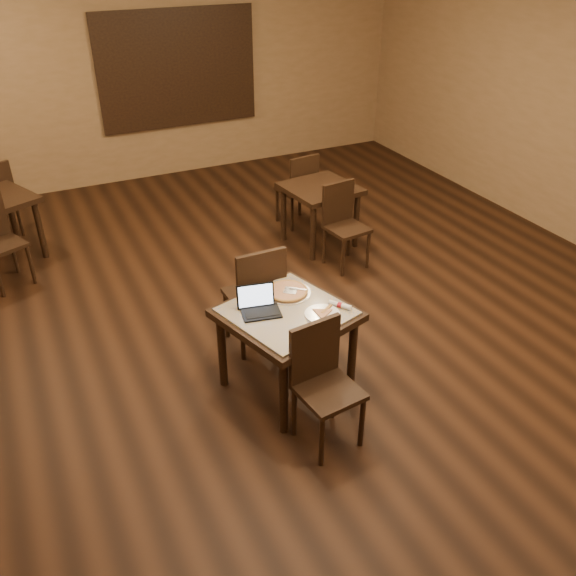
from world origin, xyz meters
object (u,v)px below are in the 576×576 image
chair_main_near (322,377)px  chair_main_far (257,293)px  other_table_a_chair_far (300,186)px  laptop (258,305)px  other_table_a (320,196)px  pizza_pan (287,292)px  other_table_a_chair_near (343,220)px  tiled_table (287,321)px

chair_main_near → chair_main_far: (0.01, 1.22, 0.04)m
chair_main_far → other_table_a_chair_far: size_ratio=1.10×
chair_main_near → laptop: bearing=98.3°
other_table_a → pizza_pan: bearing=-131.8°
other_table_a → other_table_a_chair_far: (0.01, 0.55, -0.07)m
chair_main_far → laptop: 0.59m
laptop → other_table_a_chair_near: 2.36m
tiled_table → chair_main_far: 0.61m
other_table_a_chair_far → other_table_a_chair_near: bearing=82.0°
chair_main_far → laptop: (-0.20, -0.51, 0.23)m
chair_main_near → other_table_a_chair_near: 2.76m
pizza_pan → other_table_a_chair_far: size_ratio=0.41×
chair_main_far → other_table_a: 2.23m
laptop → other_table_a: size_ratio=0.39×
laptop → other_table_a: laptop is taller
chair_main_near → chair_main_far: size_ratio=0.93×
pizza_pan → laptop: bearing=-156.1°
other_table_a_chair_far → chair_main_far: bearing=48.2°
pizza_pan → other_table_a: bearing=55.2°
laptop → pizza_pan: laptop is taller
other_table_a → other_table_a_chair_far: 0.56m
pizza_pan → other_table_a_chair_far: other_table_a_chair_far is taller
laptop → pizza_pan: (0.32, 0.14, -0.05)m
chair_main_near → other_table_a_chair_near: bearing=50.1°
other_table_a → other_table_a_chair_near: size_ratio=0.92×
tiled_table → chair_main_far: chair_main_far is taller
chair_main_near → other_table_a_chair_far: (1.54, 3.42, -0.01)m
tiled_table → other_table_a: bearing=39.4°
chair_main_far → other_table_a_chair_near: size_ratio=1.10×
tiled_table → pizza_pan: (0.12, 0.24, 0.11)m
chair_main_far → other_table_a_chair_far: (1.53, 2.19, -0.05)m
chair_main_far → other_table_a: chair_main_far is taller
other_table_a → laptop: bearing=-135.6°
pizza_pan → other_table_a_chair_near: other_table_a_chair_near is taller
tiled_table → other_table_a_chair_far: size_ratio=1.20×
other_table_a_chair_far → chair_main_near: bearing=58.8°
chair_main_near → other_table_a_chair_far: bearing=59.2°
tiled_table → other_table_a_chair_near: (1.51, 1.69, -0.12)m
pizza_pan → other_table_a_chair_far: (1.41, 2.56, -0.23)m
laptop → other_table_a_chair_far: laptop is taller
tiled_table → other_table_a_chair_near: size_ratio=1.20×
other_table_a → other_table_a_chair_far: bearing=82.0°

